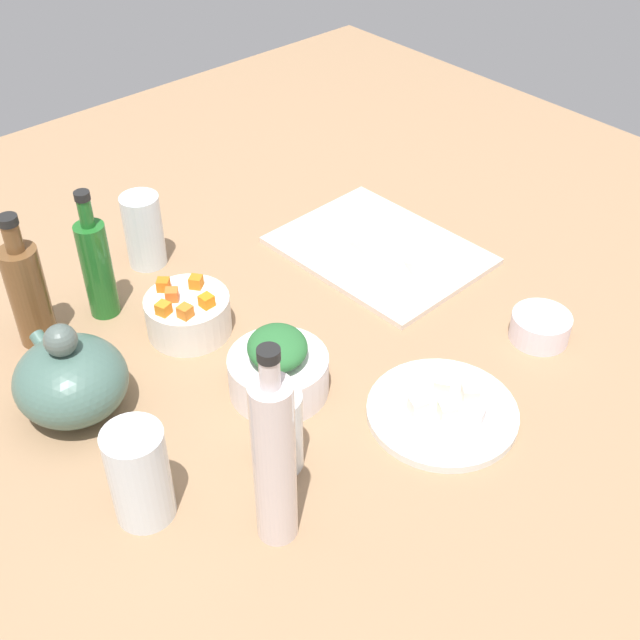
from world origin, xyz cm
name	(u,v)px	position (x,y,z in cm)	size (l,w,h in cm)	color
tabletop	(320,354)	(0.00, 0.00, 1.50)	(190.00, 190.00, 3.00)	#9D7856
cutting_board	(379,250)	(11.44, -23.58, 3.50)	(32.98, 25.18, 1.00)	silver
plate_tofu	(442,412)	(-21.38, -2.81, 3.60)	(20.22, 20.22, 1.20)	white
bowl_greens	(279,374)	(-3.18, 10.37, 5.98)	(13.71, 13.71, 5.96)	white
bowl_carrots	(188,315)	(15.75, 12.15, 5.99)	(12.59, 12.59, 5.98)	white
bowl_small_side	(540,327)	(-20.07, -25.58, 5.07)	(8.75, 8.75, 4.15)	white
teapot	(70,379)	(12.18, 32.88, 8.42)	(16.85, 14.81, 14.24)	#47675C
bottle_0	(274,460)	(-21.07, 25.26, 15.14)	(4.75, 4.75, 27.87)	silver
bottle_1	(28,292)	(28.94, 29.87, 11.63)	(5.50, 5.50, 21.21)	brown
bottle_2	(97,266)	(28.21, 19.27, 11.55)	(4.55, 4.55, 21.14)	#1F6624
drinking_glass_0	(144,231)	(35.11, 7.17, 9.26)	(6.29, 6.29, 12.52)	white
drinking_glass_1	(139,475)	(-8.65, 35.20, 9.57)	(7.12, 7.12, 13.15)	white
drinking_glass_2	(277,431)	(-13.20, 18.72, 8.81)	(6.40, 6.40, 11.62)	white
carrot_cube_0	(207,301)	(12.35, 10.85, 9.88)	(1.80, 1.80, 1.80)	orange
carrot_cube_1	(196,282)	(17.15, 9.33, 9.88)	(1.80, 1.80, 1.80)	orange
carrot_cube_2	(172,295)	(16.90, 13.76, 9.88)	(1.80, 1.80, 1.80)	orange
carrot_cube_3	(163,309)	(14.98, 16.46, 9.88)	(1.80, 1.80, 1.80)	orange
carrot_cube_4	(163,285)	(19.78, 13.34, 9.88)	(1.80, 1.80, 1.80)	orange
carrot_cube_5	(185,312)	(12.35, 14.55, 9.88)	(1.80, 1.80, 1.80)	orange
chopped_greens_mound	(277,347)	(-3.18, 10.37, 10.91)	(9.11, 8.07, 3.91)	#2B6B34
tofu_cube_0	(416,407)	(-19.43, 0.41, 5.30)	(2.20, 2.20, 2.20)	#F3DFCF
tofu_cube_1	(470,393)	(-22.47, -6.96, 5.30)	(2.20, 2.20, 2.20)	white
tofu_cube_2	(447,410)	(-22.56, -2.24, 5.30)	(2.20, 2.20, 2.20)	silver
tofu_cube_3	(442,385)	(-18.90, -5.36, 5.30)	(2.20, 2.20, 2.20)	#F6E2CA
tofu_cube_4	(476,415)	(-25.56, -4.40, 5.30)	(2.20, 2.20, 2.20)	silver
dumpling_0	(348,247)	(14.11, -18.69, 5.02)	(5.68, 5.66, 2.03)	beige
dumpling_1	(437,256)	(2.34, -27.73, 5.21)	(5.39, 4.93, 2.42)	beige
dumpling_2	(388,210)	(17.73, -31.96, 5.11)	(4.80, 4.21, 2.23)	beige
dumpling_3	(401,269)	(3.30, -20.31, 5.59)	(5.86, 5.26, 3.18)	beige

